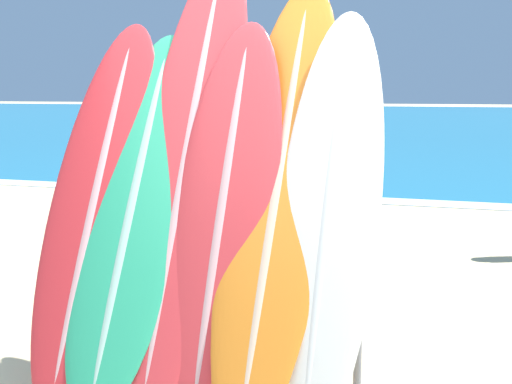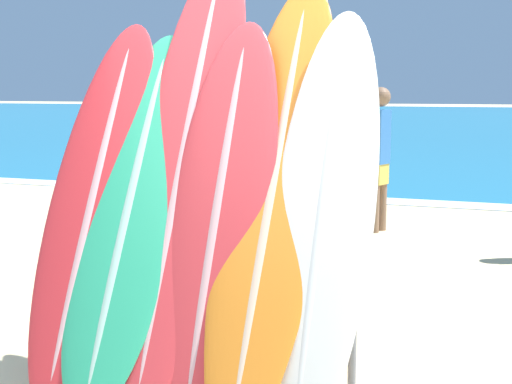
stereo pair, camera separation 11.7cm
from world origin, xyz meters
TOP-DOWN VIEW (x-y plane):
  - ocean_water at (0.00, 36.82)m, footprint 120.00×60.00m
  - surfboard_rack at (0.20, 0.65)m, footprint 1.61×0.04m
  - surfboard_slot_0 at (-0.42, 0.65)m, footprint 0.55×1.04m
  - surfboard_slot_1 at (-0.19, 0.63)m, footprint 0.59×1.05m
  - surfboard_slot_2 at (0.05, 0.75)m, footprint 0.53×1.21m
  - surfboard_slot_3 at (0.30, 0.63)m, footprint 0.54×0.93m
  - surfboard_slot_4 at (0.56, 0.71)m, footprint 0.54×1.26m
  - surfboard_slot_5 at (0.83, 0.65)m, footprint 0.50×0.98m
  - person_mid_beach at (0.22, 5.35)m, footprint 0.22×0.27m

SIDE VIEW (x-z plane):
  - ocean_water at x=0.00m, z-range 0.00..0.01m
  - surfboard_rack at x=0.20m, z-range 0.03..0.98m
  - person_mid_beach at x=0.22m, z-range 0.07..1.69m
  - surfboard_slot_1 at x=-0.19m, z-range 0.00..1.91m
  - surfboard_slot_3 at x=0.30m, z-range 0.00..1.96m
  - surfboard_slot_0 at x=-0.42m, z-range 0.00..1.97m
  - surfboard_slot_5 at x=0.83m, z-range 0.00..2.00m
  - surfboard_slot_4 at x=0.56m, z-range 0.00..2.18m
  - surfboard_slot_2 at x=0.05m, z-range 0.00..2.39m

